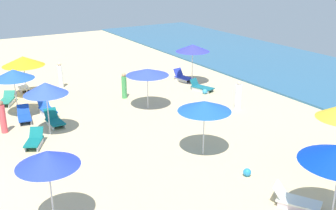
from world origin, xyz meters
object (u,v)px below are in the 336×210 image
Objects in this scene: umbrella_0 at (23,61)px; lounge_chair_1_0 at (47,110)px; lounge_chair_2_0 at (295,200)px; lounge_chair_5_1 at (183,77)px; umbrella_5 at (193,48)px; beachgoer_5 at (124,86)px; umbrella_7 at (205,106)px; lounge_chair_5_0 at (201,87)px; lounge_chair_0_1 at (7,100)px; umbrella_6 at (147,72)px; lounge_chair_0_0 at (23,86)px; beachgoer_0 at (3,118)px; beachgoer_1 at (238,96)px; umbrella_1 at (13,74)px; lounge_chair_8_1 at (54,120)px; lounge_chair_1_1 at (24,116)px; umbrella_4 at (47,158)px; beach_ball_1 at (205,91)px; beachgoer_2 at (60,76)px; lounge_chair_8_0 at (34,141)px; umbrella_8 at (46,88)px; beach_ball_0 at (247,172)px.

umbrella_0 is 1.68× the size of lounge_chair_1_0.
lounge_chair_5_1 is (-14.36, 4.93, 0.02)m from lounge_chair_2_0.
beachgoer_5 is at bearing -87.46° from umbrella_5.
umbrella_7 is at bearing -66.15° from lounge_chair_1_0.
umbrella_7 is (7.23, -5.05, 1.90)m from lounge_chair_5_0.
lounge_chair_0_1 is 16.61m from lounge_chair_2_0.
umbrella_6 is (5.43, 5.18, -0.12)m from umbrella_0.
lounge_chair_0_1 is at bearing -121.82° from lounge_chair_0_0.
beachgoer_5 is (-1.71, 7.01, -0.01)m from beachgoer_0.
lounge_chair_0_1 is at bearing -20.73° from beachgoer_1.
lounge_chair_8_1 is at bearing 30.93° from umbrella_1.
umbrella_4 reaches higher than lounge_chair_1_1.
lounge_chair_5_1 is at bearing 57.35° from beachgoer_5.
umbrella_7 is at bearing 21.35° from umbrella_0.
lounge_chair_8_1 is 2.36m from beachgoer_0.
lounge_chair_0_0 is 11.25m from beach_ball_1.
umbrella_1 reaches higher than beachgoer_1.
lounge_chair_1_1 is at bearing 58.78° from beachgoer_2.
lounge_chair_0_1 is at bearing -176.90° from umbrella_1.
beachgoer_2 is at bearing 93.67° from lounge_chair_8_0.
umbrella_5 is 1.91× the size of lounge_chair_8_1.
umbrella_7 reaches higher than lounge_chair_8_0.
lounge_chair_0_0 reaches higher than lounge_chair_5_0.
lounge_chair_5_0 reaches higher than lounge_chair_0_1.
lounge_chair_0_1 is at bearing -111.60° from beach_ball_1.
lounge_chair_5_1 reaches higher than lounge_chair_0_1.
umbrella_1 is 11.68m from beachgoer_1.
umbrella_0 is 0.96× the size of umbrella_4.
lounge_chair_1_0 is 3.31m from umbrella_8.
umbrella_1 reaches higher than umbrella_7.
lounge_chair_0_0 is (-1.48, 0.11, -1.94)m from umbrella_0.
umbrella_4 is (13.20, -2.25, 0.14)m from umbrella_0.
lounge_chair_2_0 is 10.99m from lounge_chair_8_0.
lounge_chair_5_1 is at bearing 40.63° from lounge_chair_2_0.
lounge_chair_5_1 reaches higher than lounge_chair_0_0.
beachgoer_2 is at bearing 165.19° from beachgoer_5.
lounge_chair_8_0 is (3.22, -0.30, 0.00)m from lounge_chair_1_1.
umbrella_0 is at bearing -160.77° from beach_ball_0.
lounge_chair_8_0 is at bearing -61.85° from lounge_chair_0_1.
lounge_chair_1_0 is at bearing -88.97° from lounge_chair_0_0.
beachgoer_0 is (-0.29, -2.28, 0.51)m from lounge_chair_8_1.
lounge_chair_1_0 is at bearing -151.61° from umbrella_7.
lounge_chair_5_1 is at bearing 15.46° from lounge_chair_8_1.
lounge_chair_5_1 reaches higher than beach_ball_1.
umbrella_6 is at bearing 57.72° from lounge_chair_2_0.
lounge_chair_0_1 is 8.17m from umbrella_6.
umbrella_8 reaches higher than beachgoer_2.
umbrella_6 is at bearing 136.28° from umbrella_4.
lounge_chair_5_0 is at bearing 153.83° from beach_ball_0.
umbrella_5 is 1.64× the size of lounge_chair_5_0.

